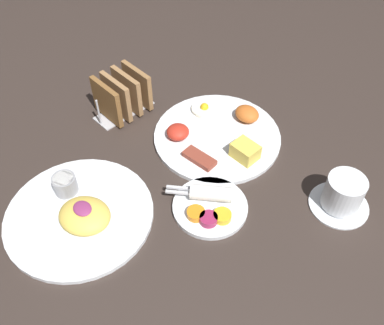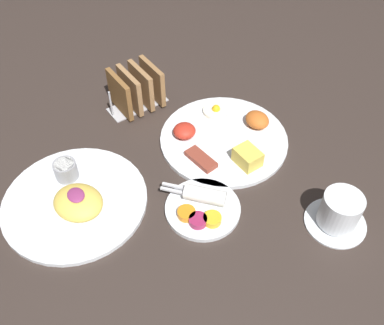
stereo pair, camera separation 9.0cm
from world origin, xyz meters
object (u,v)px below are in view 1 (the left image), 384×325
(plate_condiments, at_px, (210,205))
(toast_rack, at_px, (122,96))
(plate_foreground, at_px, (80,213))
(coffee_cup, at_px, (343,195))
(plate_breakfast, at_px, (218,135))

(plate_condiments, bearing_deg, toast_rack, 170.77)
(plate_condiments, height_order, plate_foreground, plate_foreground)
(plate_foreground, bearing_deg, plate_condiments, 51.05)
(plate_foreground, xyz_separation_m, coffee_cup, (0.34, 0.39, 0.02))
(plate_breakfast, xyz_separation_m, plate_foreground, (-0.03, -0.36, 0.00))
(plate_breakfast, height_order, plate_foreground, plate_foreground)
(plate_foreground, distance_m, coffee_cup, 0.52)
(plate_foreground, relative_size, toast_rack, 1.98)
(plate_condiments, xyz_separation_m, toast_rack, (-0.36, 0.06, 0.04))
(plate_breakfast, xyz_separation_m, toast_rack, (-0.23, -0.10, 0.04))
(plate_condiments, distance_m, plate_foreground, 0.26)
(toast_rack, bearing_deg, plate_breakfast, 23.87)
(plate_breakfast, bearing_deg, plate_foreground, -94.94)
(coffee_cup, bearing_deg, toast_rack, -165.69)
(plate_breakfast, height_order, toast_rack, toast_rack)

